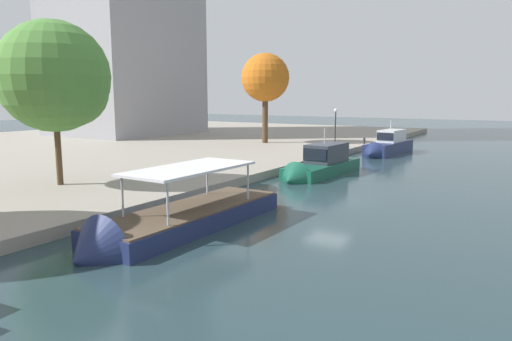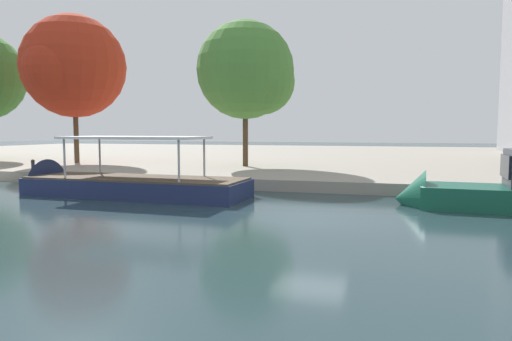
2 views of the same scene
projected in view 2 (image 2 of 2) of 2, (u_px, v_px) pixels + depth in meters
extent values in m
plane|color=#23383D|center=(310.00, 219.00, 16.33)|extent=(220.00, 220.00, 0.00)
cube|color=gray|center=(368.00, 157.00, 48.98)|extent=(120.00, 55.00, 0.60)
cube|color=navy|center=(136.00, 192.00, 22.01)|extent=(10.77, 3.45, 1.29)
cone|color=navy|center=(37.00, 188.00, 23.80)|extent=(1.45, 2.98, 2.95)
cube|color=brown|center=(136.00, 178.00, 21.95)|extent=(10.55, 3.28, 0.08)
cylinder|color=#B2B2B7|center=(64.00, 159.00, 21.52)|extent=(0.10, 0.10, 1.80)
cylinder|color=#B2B2B7|center=(100.00, 156.00, 24.02)|extent=(0.10, 0.10, 1.80)
cylinder|color=#B2B2B7|center=(179.00, 161.00, 19.73)|extent=(0.10, 0.10, 1.80)
cylinder|color=#B2B2B7|center=(204.00, 158.00, 22.22)|extent=(0.10, 0.10, 1.80)
cube|color=silver|center=(135.00, 138.00, 21.79)|extent=(6.69, 3.12, 0.12)
cone|color=#14513D|center=(410.00, 199.00, 19.35)|extent=(1.31, 2.54, 2.49)
cylinder|color=#2D2D33|center=(33.00, 167.00, 28.33)|extent=(0.20, 0.20, 0.59)
sphere|color=#2D2D33|center=(33.00, 161.00, 28.30)|extent=(0.22, 0.22, 0.22)
cylinder|color=#4C3823|center=(245.00, 137.00, 32.61)|extent=(0.37, 0.37, 4.16)
sphere|color=#4C8438|center=(245.00, 70.00, 32.21)|extent=(6.79, 6.79, 6.79)
sphere|color=#4C8438|center=(262.00, 82.00, 31.88)|extent=(4.55, 4.55, 4.55)
sphere|color=#4C8438|center=(245.00, 70.00, 31.47)|extent=(4.58, 4.58, 4.58)
cylinder|color=#4C3823|center=(76.00, 134.00, 36.34)|extent=(0.38, 0.38, 4.51)
sphere|color=#B22D19|center=(74.00, 66.00, 35.89)|extent=(7.89, 7.89, 7.89)
sphere|color=#B22D19|center=(56.00, 69.00, 34.08)|extent=(4.66, 4.66, 4.66)
sphere|color=#B22D19|center=(57.00, 52.00, 36.65)|extent=(3.58, 3.58, 3.58)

